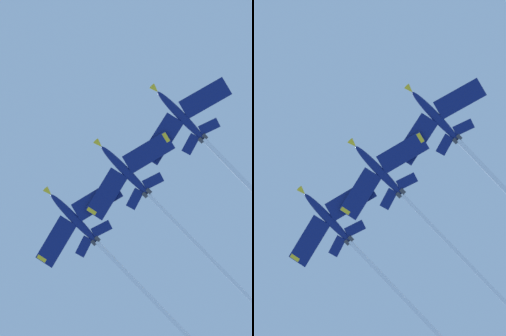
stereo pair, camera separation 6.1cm
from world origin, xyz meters
TOP-DOWN VIEW (x-y plane):
  - jet_inner_left at (-18.40, -32.57)m, footprint 20.20×49.36m
  - jet_centre at (-4.48, -29.84)m, footprint 20.20×47.84m
  - jet_inner_right at (8.21, -30.00)m, footprint 20.20×43.03m

SIDE VIEW (x-z plane):
  - jet_centre at x=-4.48m, z-range 105.14..114.59m
  - jet_inner_left at x=-18.40m, z-range 105.52..114.83m
  - jet_inner_right at x=8.21m, z-range 106.33..114.92m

